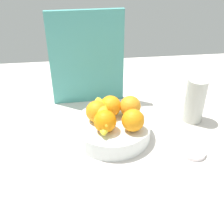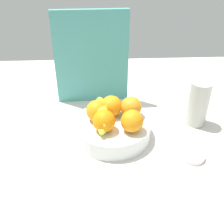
# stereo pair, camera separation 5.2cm
# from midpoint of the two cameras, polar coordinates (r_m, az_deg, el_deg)

# --- Properties ---
(ground_plane) EXTENTS (1.80, 1.40, 0.03)m
(ground_plane) POSITION_cam_midpoint_polar(r_m,az_deg,el_deg) (0.94, -0.99, -6.24)
(ground_plane) COLOR silver
(fruit_bowl) EXTENTS (0.26, 0.26, 0.06)m
(fruit_bowl) POSITION_cam_midpoint_polar(r_m,az_deg,el_deg) (0.93, -1.63, -3.59)
(fruit_bowl) COLOR white
(fruit_bowl) RESTS_ON ground_plane
(orange_front_left) EXTENTS (0.07, 0.07, 0.07)m
(orange_front_left) POSITION_cam_midpoint_polar(r_m,az_deg,el_deg) (0.92, 2.15, 1.15)
(orange_front_left) COLOR orange
(orange_front_left) RESTS_ON fruit_bowl
(orange_front_right) EXTENTS (0.07, 0.07, 0.07)m
(orange_front_right) POSITION_cam_midpoint_polar(r_m,az_deg,el_deg) (0.93, -1.94, 1.20)
(orange_front_right) COLOR orange
(orange_front_right) RESTS_ON fruit_bowl
(orange_center) EXTENTS (0.07, 0.07, 0.07)m
(orange_center) POSITION_cam_midpoint_polar(r_m,az_deg,el_deg) (0.90, -4.86, 0.11)
(orange_center) COLOR orange
(orange_center) RESTS_ON fruit_bowl
(orange_back_left) EXTENTS (0.07, 0.07, 0.07)m
(orange_back_left) POSITION_cam_midpoint_polar(r_m,az_deg,el_deg) (0.85, -3.22, -1.95)
(orange_back_left) COLOR orange
(orange_back_left) RESTS_ON fruit_bowl
(orange_back_right) EXTENTS (0.07, 0.07, 0.07)m
(orange_back_right) POSITION_cam_midpoint_polar(r_m,az_deg,el_deg) (0.86, 2.59, -1.75)
(orange_back_right) COLOR orange
(orange_back_right) RESTS_ON fruit_bowl
(banana_bunch) EXTENTS (0.07, 0.18, 0.06)m
(banana_bunch) POSITION_cam_midpoint_polar(r_m,az_deg,el_deg) (0.89, -3.49, -0.65)
(banana_bunch) COLOR yellow
(banana_bunch) RESTS_ON fruit_bowl
(cutting_board) EXTENTS (0.28, 0.03, 0.36)m
(cutting_board) POSITION_cam_midpoint_polar(r_m,az_deg,el_deg) (1.07, -6.62, 10.77)
(cutting_board) COLOR teal
(cutting_board) RESTS_ON ground_plane
(thermos_tumbler) EXTENTS (0.07, 0.07, 0.16)m
(thermos_tumbler) POSITION_cam_midpoint_polar(r_m,az_deg,el_deg) (1.01, 15.29, 2.28)
(thermos_tumbler) COLOR beige
(thermos_tumbler) RESTS_ON ground_plane
(jar_lid) EXTENTS (0.08, 0.08, 0.01)m
(jar_lid) POSITION_cam_midpoint_polar(r_m,az_deg,el_deg) (0.90, 14.77, -8.04)
(jar_lid) COLOR white
(jar_lid) RESTS_ON ground_plane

